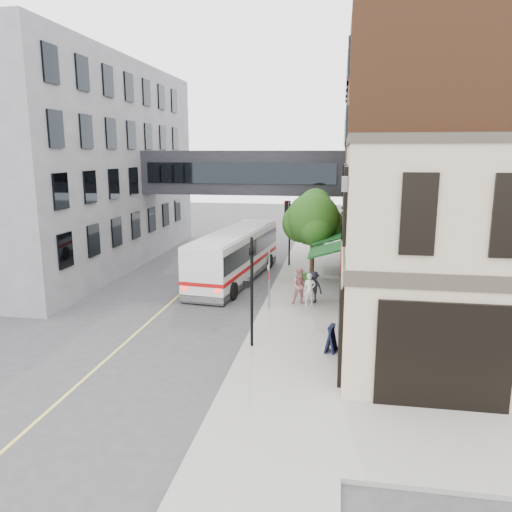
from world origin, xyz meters
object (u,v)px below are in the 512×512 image
(pedestrian_b, at_px, (301,286))
(sandwich_board, at_px, (331,338))
(pedestrian_c, at_px, (313,287))
(bus, at_px, (235,253))
(newspaper_box, at_px, (306,280))
(pedestrian_a, at_px, (310,290))

(pedestrian_b, distance_m, sandwich_board, 6.36)
(pedestrian_b, xyz_separation_m, pedestrian_c, (0.64, 0.42, -0.12))
(bus, bearing_deg, newspaper_box, -18.21)
(pedestrian_c, bearing_deg, pedestrian_a, -74.12)
(pedestrian_a, bearing_deg, pedestrian_c, 62.51)
(newspaper_box, relative_size, sandwich_board, 0.76)
(pedestrian_a, relative_size, pedestrian_b, 0.88)
(newspaper_box, xyz_separation_m, sandwich_board, (1.65, -9.52, 0.13))
(pedestrian_b, distance_m, pedestrian_c, 0.78)
(bus, distance_m, pedestrian_a, 7.13)
(pedestrian_a, height_order, newspaper_box, pedestrian_a)
(newspaper_box, height_order, sandwich_board, sandwich_board)
(pedestrian_c, bearing_deg, pedestrian_b, -115.87)
(sandwich_board, bearing_deg, newspaper_box, 113.04)
(pedestrian_a, distance_m, newspaper_box, 3.63)
(bus, height_order, pedestrian_c, bus)
(pedestrian_a, bearing_deg, sandwich_board, -91.08)
(pedestrian_a, distance_m, pedestrian_c, 0.62)
(pedestrian_b, distance_m, newspaper_box, 3.45)
(bus, relative_size, pedestrian_b, 6.02)
(bus, height_order, pedestrian_b, bus)
(pedestrian_b, bearing_deg, bus, 123.67)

